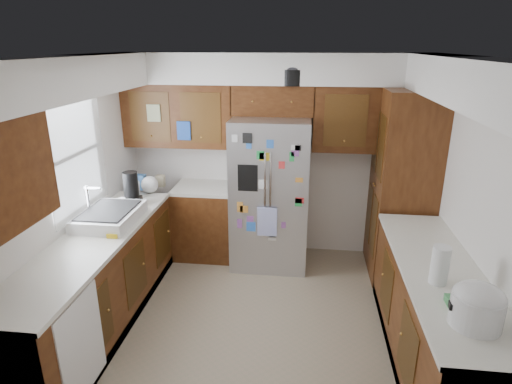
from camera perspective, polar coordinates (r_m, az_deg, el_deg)
floor at (r=4.46m, az=0.38°, el=-16.40°), size 3.60×3.60×0.00m
room_shell at (r=4.07m, az=-0.47°, el=8.26°), size 3.64×3.24×2.52m
left_counter_run at (r=4.58m, az=-17.00°, el=-9.95°), size 1.36×3.20×0.92m
right_counter_run at (r=3.96m, az=22.52°, el=-15.76°), size 0.63×2.25×0.92m
pantry at (r=5.11m, az=18.92°, el=0.81°), size 0.60×0.90×2.15m
fridge at (r=5.11m, az=1.94°, el=-0.17°), size 0.90×0.79×1.80m
bridge_cabinet at (r=5.09m, az=2.31°, el=12.18°), size 0.96×0.34×0.35m
fridge_top_items at (r=5.02m, az=1.90°, el=15.67°), size 0.80×0.39×0.30m
sink_assembly at (r=4.46m, az=-18.97°, el=-3.03°), size 0.52×0.72×0.37m
left_counter_clutter at (r=5.04m, az=-15.27°, el=0.65°), size 0.34×0.84×0.38m
rice_cooker at (r=3.06m, az=27.45°, el=-13.18°), size 0.33×0.32×0.28m
paper_towel at (r=3.43m, az=23.32°, el=-8.94°), size 0.13×0.13×0.29m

